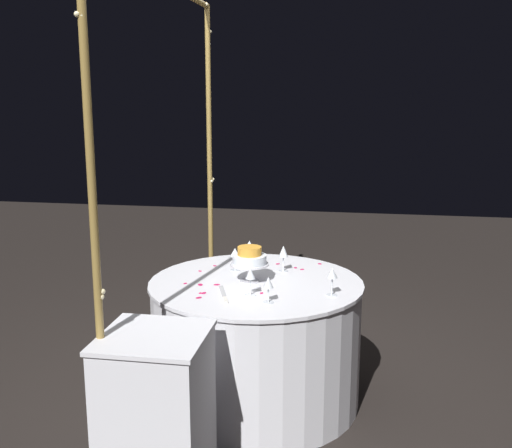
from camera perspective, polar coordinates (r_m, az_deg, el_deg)
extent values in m
plane|color=black|center=(3.88, 0.00, -15.87)|extent=(12.00, 12.00, 0.00)
cylinder|color=olive|center=(2.69, -14.59, -1.71)|extent=(0.04, 0.04, 2.40)
cylinder|color=olive|center=(4.55, -4.27, 4.24)|extent=(0.04, 0.04, 2.40)
sphere|color=#F9EAB2|center=(2.75, -14.02, -6.52)|extent=(0.02, 0.02, 0.02)
sphere|color=#F9EAB2|center=(4.52, -4.37, 16.20)|extent=(0.02, 0.02, 0.02)
sphere|color=#F9EAB2|center=(2.78, -14.28, -7.16)|extent=(0.02, 0.02, 0.02)
sphere|color=#F9EAB2|center=(4.57, -3.99, 4.13)|extent=(0.02, 0.02, 0.02)
sphere|color=#F9EAB2|center=(2.75, -13.92, -6.04)|extent=(0.02, 0.02, 0.02)
sphere|color=#F9EAB2|center=(4.55, -4.12, 3.95)|extent=(0.02, 0.02, 0.02)
sphere|color=#F9EAB2|center=(4.53, -4.39, 7.58)|extent=(0.02, 0.02, 0.02)
sphere|color=#F9EAB2|center=(2.62, -16.14, 18.04)|extent=(0.02, 0.02, 0.02)
sphere|color=#F9EAB2|center=(4.77, -4.24, -6.90)|extent=(0.02, 0.02, 0.02)
sphere|color=#F9EAB2|center=(3.01, -13.50, -18.06)|extent=(0.02, 0.02, 0.02)
sphere|color=#F9EAB2|center=(4.65, -4.23, -1.90)|extent=(0.02, 0.02, 0.02)
sphere|color=#F9EAB2|center=(4.54, -4.24, 17.24)|extent=(0.02, 0.02, 0.02)
sphere|color=#F9EAB2|center=(4.46, -4.60, 19.50)|extent=(0.02, 0.02, 0.02)
sphere|color=#F9EAB2|center=(2.62, -15.71, 17.96)|extent=(0.02, 0.02, 0.02)
cylinder|color=white|center=(3.72, 0.00, -10.94)|extent=(1.21, 1.21, 0.73)
cylinder|color=white|center=(3.59, 0.00, -5.47)|extent=(1.24, 1.24, 0.02)
cube|color=white|center=(2.97, -9.16, -17.11)|extent=(0.45, 0.45, 0.76)
cube|color=white|center=(2.81, -9.43, -10.18)|extent=(0.47, 0.47, 0.02)
cylinder|color=silver|center=(3.59, -0.59, -5.25)|extent=(0.11, 0.11, 0.01)
cylinder|color=silver|center=(3.58, -0.60, -4.50)|extent=(0.02, 0.02, 0.09)
cylinder|color=silver|center=(3.56, -0.60, -3.73)|extent=(0.22, 0.22, 0.01)
cylinder|color=white|center=(3.55, -0.60, -3.26)|extent=(0.20, 0.20, 0.05)
cylinder|color=gold|center=(3.54, -0.60, -2.49)|extent=(0.14, 0.14, 0.05)
cylinder|color=silver|center=(3.38, 6.97, -6.52)|extent=(0.06, 0.06, 0.00)
cylinder|color=silver|center=(3.36, 6.99, -5.71)|extent=(0.01, 0.01, 0.10)
cone|color=silver|center=(3.34, 7.03, -4.48)|extent=(0.06, 0.06, 0.05)
cylinder|color=silver|center=(3.79, 2.52, -4.34)|extent=(0.06, 0.06, 0.00)
cylinder|color=silver|center=(3.78, 2.52, -3.66)|extent=(0.01, 0.01, 0.09)
cone|color=silver|center=(3.76, 2.53, -2.52)|extent=(0.06, 0.06, 0.07)
cylinder|color=silver|center=(3.92, -0.60, -3.78)|extent=(0.06, 0.06, 0.00)
cylinder|color=silver|center=(3.90, -0.60, -3.06)|extent=(0.01, 0.01, 0.10)
cone|color=silver|center=(3.88, -0.61, -1.96)|extent=(0.07, 0.07, 0.06)
cylinder|color=silver|center=(3.81, -1.93, -4.25)|extent=(0.06, 0.06, 0.00)
cylinder|color=silver|center=(3.80, -1.94, -3.62)|extent=(0.01, 0.01, 0.08)
cone|color=silver|center=(3.78, -1.94, -2.61)|extent=(0.06, 0.06, 0.05)
cylinder|color=silver|center=(3.35, -0.51, -6.57)|extent=(0.06, 0.06, 0.00)
cylinder|color=silver|center=(3.34, -0.51, -5.79)|extent=(0.01, 0.01, 0.09)
cone|color=silver|center=(3.31, -0.52, -4.54)|extent=(0.05, 0.05, 0.06)
cylinder|color=silver|center=(3.24, 1.14, -7.22)|extent=(0.06, 0.06, 0.00)
cylinder|color=silver|center=(3.23, 1.14, -6.53)|extent=(0.01, 0.01, 0.08)
cone|color=silver|center=(3.21, 1.15, -5.38)|extent=(0.05, 0.05, 0.06)
cube|color=silver|center=(3.40, -3.07, -6.29)|extent=(0.22, 0.09, 0.01)
cube|color=white|center=(3.27, -2.82, -7.01)|extent=(0.09, 0.05, 0.01)
ellipsoid|color=#C61951|center=(3.54, -5.15, -5.58)|extent=(0.05, 0.04, 0.00)
ellipsoid|color=#C61951|center=(3.39, 0.51, -6.37)|extent=(0.03, 0.02, 0.00)
ellipsoid|color=#C61951|center=(3.80, -5.17, -4.33)|extent=(0.03, 0.03, 0.00)
ellipsoid|color=#C61951|center=(3.40, -5.15, -6.35)|extent=(0.02, 0.02, 0.00)
ellipsoid|color=#C61951|center=(3.57, -6.52, -5.44)|extent=(0.03, 0.03, 0.00)
ellipsoid|color=#C61951|center=(3.96, 5.88, -3.66)|extent=(0.03, 0.04, 0.00)
ellipsoid|color=#C61951|center=(3.83, 4.26, -4.18)|extent=(0.04, 0.04, 0.00)
ellipsoid|color=#C61951|center=(3.54, -3.62, -5.59)|extent=(0.04, 0.04, 0.00)
ellipsoid|color=#C61951|center=(3.94, 2.02, -3.68)|extent=(0.04, 0.04, 0.00)
ellipsoid|color=#C61951|center=(3.91, -3.81, -3.85)|extent=(0.03, 0.03, 0.00)
ellipsoid|color=#C61951|center=(3.33, -5.28, -6.76)|extent=(0.04, 0.04, 0.00)
ellipsoid|color=#C61951|center=(3.40, -4.82, -6.34)|extent=(0.04, 0.03, 0.00)
ellipsoid|color=#C61951|center=(3.86, 3.65, -4.03)|extent=(0.03, 0.03, 0.00)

